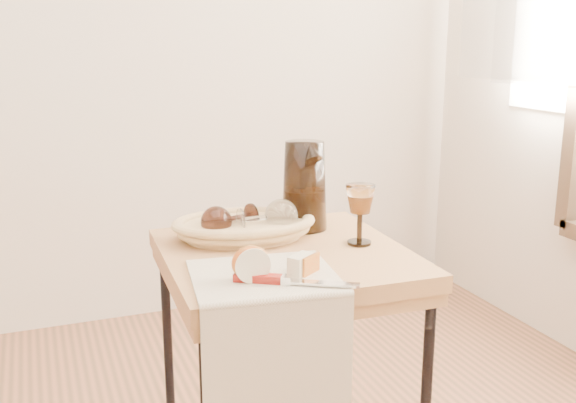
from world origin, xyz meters
name	(u,v)px	position (x,y,z in m)	size (l,w,h in m)	color
side_table	(285,386)	(0.44, 0.42, 0.35)	(0.55, 0.55, 0.70)	#8E5F3F
tea_towel	(264,276)	(0.34, 0.26, 0.70)	(0.29, 0.26, 0.01)	beige
bread_basket	(244,229)	(0.39, 0.54, 0.72)	(0.31, 0.21, 0.05)	tan
goblet_lying_a	(232,218)	(0.36, 0.55, 0.75)	(0.12, 0.08, 0.08)	#3A1D15
goblet_lying_b	(264,218)	(0.43, 0.52, 0.75)	(0.13, 0.08, 0.08)	white
pitcher	(304,186)	(0.56, 0.57, 0.81)	(0.16, 0.24, 0.26)	black
wine_goblet	(360,214)	(0.63, 0.39, 0.77)	(0.07, 0.07, 0.15)	white
apple_half	(250,263)	(0.31, 0.25, 0.74)	(0.08, 0.04, 0.07)	#BA1C00
apple_wedge	(301,264)	(0.41, 0.24, 0.72)	(0.06, 0.03, 0.04)	beige
table_knife	(291,279)	(0.37, 0.19, 0.71)	(0.24, 0.03, 0.02)	silver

